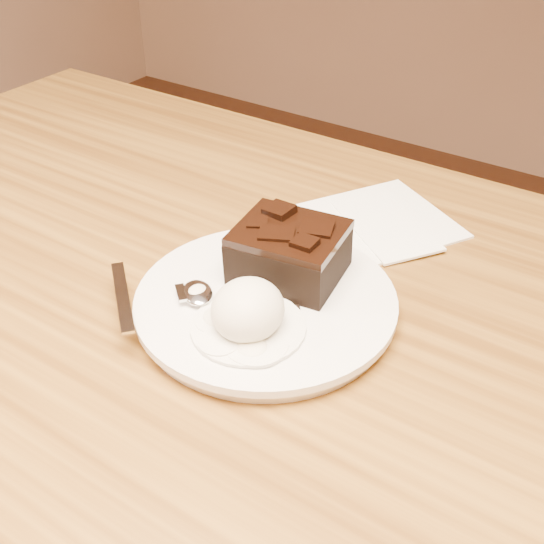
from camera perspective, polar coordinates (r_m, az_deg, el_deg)
The scene contains 8 objects.
plate at distance 0.60m, azimuth -0.53°, elevation -2.82°, with size 0.23×0.23×0.02m, color white.
brownie at distance 0.61m, azimuth 1.47°, elevation 1.47°, with size 0.09×0.08×0.04m, color black.
ice_cream_scoop at distance 0.55m, azimuth -2.07°, elevation -3.21°, with size 0.06×0.06×0.05m, color white.
melt_puddle at distance 0.56m, azimuth -2.03°, elevation -4.76°, with size 0.10×0.10×0.00m, color white.
spoon at distance 0.59m, azimuth -6.36°, elevation -1.90°, with size 0.03×0.15×0.01m, color silver, non-canonical shape.
napkin at distance 0.75m, azimuth 9.25°, elevation 4.42°, with size 0.14×0.14×0.01m, color white.
crumb_a at distance 0.58m, azimuth 2.08°, elevation -3.07°, with size 0.01×0.01×0.00m, color black.
crumb_b at distance 0.59m, azimuth 4.34°, elevation -2.34°, with size 0.01×0.01×0.00m, color black.
Camera 1 is at (0.32, -0.35, 1.13)m, focal length 44.26 mm.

